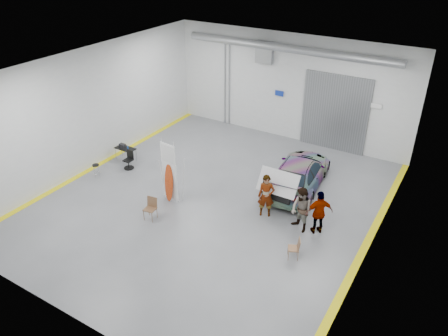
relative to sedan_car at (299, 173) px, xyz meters
The scene contains 13 objects.
ground 4.30m from the sedan_car, 132.71° to the right, with size 16.00×16.00×0.00m, color slate.
room_shell 4.34m from the sedan_car, 161.29° to the right, with size 14.02×16.18×6.01m.
sedan_car is the anchor object (origin of this frame).
person_a 2.92m from the sedan_car, 95.90° to the right, with size 0.70×0.46×1.92m, color #925F4F.
person_b 3.41m from the sedan_car, 66.19° to the right, with size 0.94×0.73×1.93m, color slate.
person_c 3.55m from the sedan_car, 54.84° to the right, with size 1.11×0.46×1.91m, color brown.
surfboard_display 6.06m from the sedan_car, 137.31° to the right, with size 0.85×0.28×3.00m.
folding_chair_near 7.13m from the sedan_car, 127.21° to the right, with size 0.52×0.54×0.98m.
folding_chair_far 5.21m from the sedan_car, 69.39° to the right, with size 0.53×0.66×0.86m.
shop_stool 9.86m from the sedan_car, 154.26° to the right, with size 0.35×0.35×0.68m.
work_table 9.17m from the sedan_car, 166.26° to the right, with size 1.12×0.58×0.91m.
office_chair 8.57m from the sedan_car, 161.19° to the right, with size 0.51×0.51×0.96m.
trunk_lid 2.47m from the sedan_car, 90.00° to the right, with size 1.75×1.07×0.04m, color silver.
Camera 1 is at (9.06, -13.91, 10.84)m, focal length 35.00 mm.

